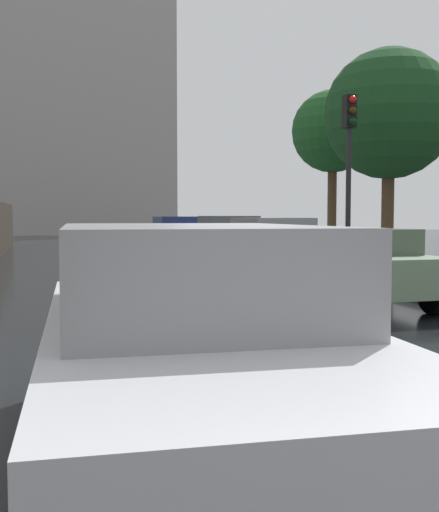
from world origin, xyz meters
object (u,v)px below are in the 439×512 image
car_blue_behind_camera (178,236)px  street_tree_far (389,115)px  street_tree_mid (333,132)px  car_white_mid_road (191,345)px  car_silver_far_lane (273,249)px  car_grey_far_ahead (227,241)px  car_green_near_kerb (353,265)px  traffic_light (349,151)px

car_blue_behind_camera → street_tree_far: size_ratio=0.71×
car_blue_behind_camera → street_tree_mid: (4.37, -4.34, 3.53)m
street_tree_mid → street_tree_far: bearing=-93.5°
car_white_mid_road → car_silver_far_lane: bearing=-110.0°
car_silver_far_lane → street_tree_far: size_ratio=0.77×
car_blue_behind_camera → street_tree_mid: street_tree_mid is taller
car_white_mid_road → street_tree_far: bearing=-122.0°
car_grey_far_ahead → street_tree_far: street_tree_far is taller
car_green_near_kerb → car_silver_far_lane: car_silver_far_lane is taller
street_tree_mid → street_tree_far: (-0.25, -4.06, -0.05)m
car_blue_behind_camera → car_silver_far_lane: car_blue_behind_camera is taller
street_tree_mid → traffic_light: bearing=-111.6°
car_grey_far_ahead → car_silver_far_lane: bearing=-87.3°
car_grey_far_ahead → traffic_light: size_ratio=1.00×
car_blue_behind_camera → street_tree_mid: 7.10m
car_grey_far_ahead → car_blue_behind_camera: bearing=96.2°
street_tree_mid → car_green_near_kerb: bearing=-112.9°
car_blue_behind_camera → traffic_light: bearing=-79.6°
street_tree_mid → street_tree_far: 4.07m
street_tree_far → car_green_near_kerb: bearing=-124.6°
car_white_mid_road → street_tree_far: (8.07, 11.89, 3.48)m
car_green_near_kerb → car_grey_far_ahead: size_ratio=0.93×
car_green_near_kerb → street_tree_far: street_tree_far is taller
car_grey_far_ahead → street_tree_mid: size_ratio=0.73×
car_white_mid_road → street_tree_mid: street_tree_mid is taller
traffic_light → street_tree_far: (2.14, 1.98, 1.22)m
car_green_near_kerb → car_white_mid_road: size_ratio=0.91×
car_white_mid_road → car_blue_behind_camera: (3.95, 20.29, 0.00)m
car_grey_far_ahead → traffic_light: bearing=-68.4°
car_grey_far_ahead → car_blue_behind_camera: (-0.36, 5.68, -0.01)m
car_blue_behind_camera → car_grey_far_ahead: bearing=-86.7°
car_grey_far_ahead → car_blue_behind_camera: car_grey_far_ahead is taller
traffic_light → street_tree_far: size_ratio=0.69×
car_green_near_kerb → car_silver_far_lane: size_ratio=0.84×
car_blue_behind_camera → traffic_light: traffic_light is taller
car_grey_far_ahead → car_green_near_kerb: bearing=-87.4°
car_grey_far_ahead → street_tree_mid: (4.01, 1.35, 3.52)m
car_white_mid_road → car_blue_behind_camera: bearing=-98.8°
car_blue_behind_camera → street_tree_far: bearing=-64.2°
car_white_mid_road → traffic_light: 11.76m
car_grey_far_ahead → car_silver_far_lane: car_grey_far_ahead is taller
car_white_mid_road → car_grey_far_ahead: size_ratio=1.03×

